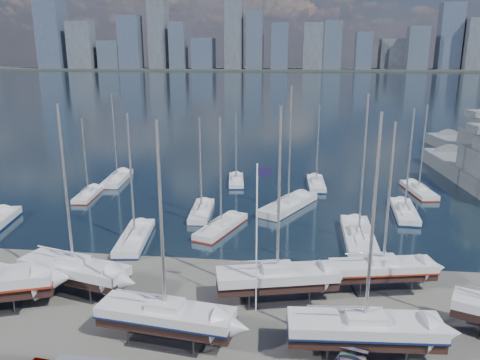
# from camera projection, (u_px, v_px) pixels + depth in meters

# --- Properties ---
(ground) EXTENTS (1400.00, 1400.00, 0.00)m
(ground) POSITION_uv_depth(u_px,v_px,m) (212.00, 313.00, 37.16)
(ground) COLOR #605E59
(ground) RESTS_ON ground
(water) EXTENTS (1400.00, 600.00, 0.40)m
(water) POSITION_uv_depth(u_px,v_px,m) (288.00, 83.00, 334.44)
(water) COLOR #172836
(water) RESTS_ON ground
(far_shore) EXTENTS (1400.00, 80.00, 2.20)m
(far_shore) POSITION_uv_depth(u_px,v_px,m) (292.00, 70.00, 583.41)
(far_shore) COLOR #2D332D
(far_shore) RESTS_ON ground
(skyline) EXTENTS (639.14, 43.80, 107.69)m
(skyline) POSITION_uv_depth(u_px,v_px,m) (286.00, 38.00, 568.42)
(skyline) COLOR #475166
(skyline) RESTS_ON far_shore
(sailboat_cradle_2) EXTENTS (10.32, 5.31, 16.20)m
(sailboat_cradle_2) POSITION_uv_depth(u_px,v_px,m) (74.00, 270.00, 39.97)
(sailboat_cradle_2) COLOR #2D2D33
(sailboat_cradle_2) RESTS_ON ground
(sailboat_cradle_3) EXTENTS (10.15, 4.10, 15.95)m
(sailboat_cradle_3) POSITION_uv_depth(u_px,v_px,m) (166.00, 316.00, 32.93)
(sailboat_cradle_3) COLOR #2D2D33
(sailboat_cradle_3) RESTS_ON ground
(sailboat_cradle_4) EXTENTS (10.31, 5.10, 16.20)m
(sailboat_cradle_4) POSITION_uv_depth(u_px,v_px,m) (277.00, 278.00, 38.54)
(sailboat_cradle_4) COLOR #2D2D33
(sailboat_cradle_4) RESTS_ON ground
(sailboat_cradle_5) EXTENTS (10.49, 3.53, 16.64)m
(sailboat_cradle_5) POSITION_uv_depth(u_px,v_px,m) (364.00, 329.00, 31.30)
(sailboat_cradle_5) COLOR #2D2D33
(sailboat_cradle_5) RESTS_ON ground
(sailboat_cradle_6) EXTENTS (9.38, 4.29, 14.75)m
(sailboat_cradle_6) POSITION_uv_depth(u_px,v_px,m) (383.00, 269.00, 40.33)
(sailboat_cradle_6) COLOR #2D2D33
(sailboat_cradle_6) RESTS_ON ground
(sailboat_moored_1) EXTENTS (3.01, 8.17, 11.95)m
(sailboat_moored_1) POSITION_uv_depth(u_px,v_px,m) (88.00, 195.00, 67.29)
(sailboat_moored_1) COLOR black
(sailboat_moored_1) RESTS_ON water
(sailboat_moored_2) EXTENTS (3.65, 9.96, 14.72)m
(sailboat_moored_2) POSITION_uv_depth(u_px,v_px,m) (118.00, 180.00, 75.50)
(sailboat_moored_2) COLOR black
(sailboat_moored_2) RESTS_ON water
(sailboat_moored_3) EXTENTS (3.96, 10.15, 14.77)m
(sailboat_moored_3) POSITION_uv_depth(u_px,v_px,m) (135.00, 239.00, 51.22)
(sailboat_moored_3) COLOR black
(sailboat_moored_3) RESTS_ON water
(sailboat_moored_4) EXTENTS (2.98, 8.77, 13.03)m
(sailboat_moored_4) POSITION_uv_depth(u_px,v_px,m) (202.00, 212.00, 59.97)
(sailboat_moored_4) COLOR black
(sailboat_moored_4) RESTS_ON water
(sailboat_moored_5) EXTENTS (3.27, 8.27, 12.04)m
(sailboat_moored_5) POSITION_uv_depth(u_px,v_px,m) (236.00, 181.00, 74.57)
(sailboat_moored_5) COLOR black
(sailboat_moored_5) RESTS_ON water
(sailboat_moored_6) EXTENTS (5.44, 9.56, 13.78)m
(sailboat_moored_6) POSITION_uv_depth(u_px,v_px,m) (221.00, 228.00, 54.62)
(sailboat_moored_6) COLOR black
(sailboat_moored_6) RESTS_ON water
(sailboat_moored_7) EXTENTS (7.95, 11.36, 16.88)m
(sailboat_moored_7) POSITION_uv_depth(u_px,v_px,m) (288.00, 206.00, 62.23)
(sailboat_moored_7) COLOR black
(sailboat_moored_7) RESTS_ON water
(sailboat_moored_8) EXTENTS (2.76, 8.87, 13.15)m
(sailboat_moored_8) POSITION_uv_depth(u_px,v_px,m) (316.00, 184.00, 72.82)
(sailboat_moored_8) COLOR black
(sailboat_moored_8) RESTS_ON water
(sailboat_moored_9) EXTENTS (3.28, 11.17, 16.80)m
(sailboat_moored_9) POSITION_uv_depth(u_px,v_px,m) (358.00, 238.00, 51.52)
(sailboat_moored_9) COLOR black
(sailboat_moored_9) RESTS_ON water
(sailboat_moored_10) EXTENTS (3.34, 9.66, 14.19)m
(sailboat_moored_10) POSITION_uv_depth(u_px,v_px,m) (404.00, 213.00, 59.83)
(sailboat_moored_10) COLOR black
(sailboat_moored_10) RESTS_ON water
(sailboat_moored_11) EXTENTS (3.76, 9.38, 13.63)m
(sailboat_moored_11) POSITION_uv_depth(u_px,v_px,m) (419.00, 191.00, 69.19)
(sailboat_moored_11) COLOR black
(sailboat_moored_11) RESTS_ON water
(flagpole) EXTENTS (1.07, 0.12, 12.13)m
(flagpole) POSITION_uv_depth(u_px,v_px,m) (258.00, 229.00, 35.79)
(flagpole) COLOR white
(flagpole) RESTS_ON ground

